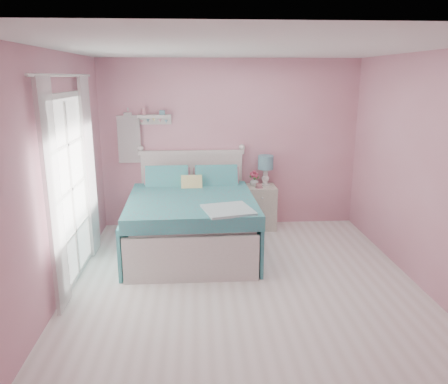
{
  "coord_description": "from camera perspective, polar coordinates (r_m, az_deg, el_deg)",
  "views": [
    {
      "loc": [
        -0.52,
        -4.53,
        2.33
      ],
      "look_at": [
        -0.16,
        1.2,
        0.81
      ],
      "focal_mm": 35.0,
      "sensor_mm": 36.0,
      "label": 1
    }
  ],
  "objects": [
    {
      "name": "vase",
      "position": [
        6.81,
        3.96,
        1.4
      ],
      "size": [
        0.16,
        0.16,
        0.14
      ],
      "primitive_type": "imported",
      "rotation": [
        0.0,
        0.0,
        -0.25
      ],
      "color": "silver",
      "rests_on": "nightstand"
    },
    {
      "name": "roses",
      "position": [
        6.78,
        3.97,
        2.3
      ],
      "size": [
        0.14,
        0.11,
        0.12
      ],
      "color": "#C84464",
      "rests_on": "vase"
    },
    {
      "name": "bed",
      "position": [
        6.04,
        -4.2,
        -3.72
      ],
      "size": [
        1.7,
        2.12,
        1.22
      ],
      "rotation": [
        0.0,
        0.0,
        0.03
      ],
      "color": "silver",
      "rests_on": "floor"
    },
    {
      "name": "wall_shelf",
      "position": [
        6.77,
        -9.09,
        9.64
      ],
      "size": [
        0.5,
        0.15,
        0.25
      ],
      "color": "silver",
      "rests_on": "room_shell"
    },
    {
      "name": "floor",
      "position": [
        5.12,
        2.7,
        -12.23
      ],
      "size": [
        4.5,
        4.5,
        0.0
      ],
      "primitive_type": "plane",
      "color": "silver",
      "rests_on": "ground"
    },
    {
      "name": "teacup",
      "position": [
        6.68,
        4.61,
        0.85
      ],
      "size": [
        0.1,
        0.1,
        0.07
      ],
      "primitive_type": "imported",
      "rotation": [
        0.0,
        0.0,
        -0.03
      ],
      "color": "#C7858C",
      "rests_on": "nightstand"
    },
    {
      "name": "nightstand",
      "position": [
        6.89,
        4.73,
        -1.95
      ],
      "size": [
        0.47,
        0.46,
        0.68
      ],
      "color": "beige",
      "rests_on": "floor"
    },
    {
      "name": "table_lamp",
      "position": [
        6.79,
        5.46,
        3.58
      ],
      "size": [
        0.24,
        0.24,
        0.47
      ],
      "color": "white",
      "rests_on": "nightstand"
    },
    {
      "name": "french_door",
      "position": [
        5.29,
        -19.4,
        0.27
      ],
      "size": [
        0.04,
        1.32,
        2.16
      ],
      "color": "silver",
      "rests_on": "floor"
    },
    {
      "name": "hanging_dress",
      "position": [
        6.85,
        -12.29,
        6.73
      ],
      "size": [
        0.34,
        0.03,
        0.72
      ],
      "primitive_type": "cube",
      "color": "white",
      "rests_on": "room_shell"
    },
    {
      "name": "curtain_near",
      "position": [
        4.56,
        -21.35,
        -0.78
      ],
      "size": [
        0.04,
        0.4,
        2.32
      ],
      "primitive_type": "cube",
      "color": "white",
      "rests_on": "floor"
    },
    {
      "name": "room_shell",
      "position": [
        4.62,
        2.93,
        5.55
      ],
      "size": [
        4.5,
        4.5,
        4.5
      ],
      "color": "#CB8190",
      "rests_on": "floor"
    },
    {
      "name": "curtain_far",
      "position": [
        5.95,
        -17.14,
        3.07
      ],
      "size": [
        0.04,
        0.4,
        2.32
      ],
      "primitive_type": "cube",
      "color": "white",
      "rests_on": "floor"
    }
  ]
}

